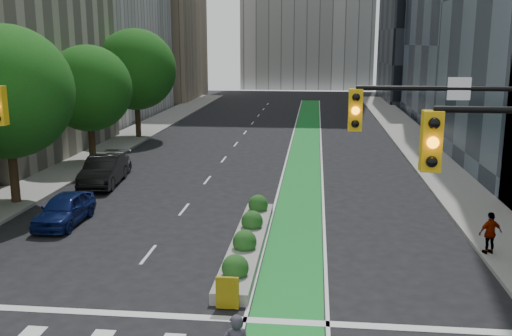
% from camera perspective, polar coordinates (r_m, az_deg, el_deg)
% --- Properties ---
extents(sidewalk_left, '(3.60, 90.00, 0.15)m').
position_cam_1_polar(sidewalk_left, '(42.61, -15.48, 1.45)').
color(sidewalk_left, gray).
rests_on(sidewalk_left, ground).
extents(sidewalk_right, '(3.60, 90.00, 0.15)m').
position_cam_1_polar(sidewalk_right, '(40.51, 17.38, 0.78)').
color(sidewalk_right, gray).
rests_on(sidewalk_right, ground).
extents(bike_lane_paint, '(2.20, 70.00, 0.01)m').
position_cam_1_polar(bike_lane_paint, '(44.62, 4.98, 2.26)').
color(bike_lane_paint, '#17822C').
rests_on(bike_lane_paint, ground).
extents(building_tan_far, '(14.00, 16.00, 26.00)m').
position_cam_1_polar(building_tan_far, '(83.51, -10.94, 15.79)').
color(building_tan_far, tan).
rests_on(building_tan_far, ground).
extents(tree_mid, '(6.40, 6.40, 8.78)m').
position_cam_1_polar(tree_mid, '(29.89, -23.71, 6.97)').
color(tree_mid, black).
rests_on(tree_mid, ground).
extents(tree_midfar, '(5.60, 5.60, 7.76)m').
position_cam_1_polar(tree_midfar, '(38.92, -16.40, 7.64)').
color(tree_midfar, black).
rests_on(tree_midfar, ground).
extents(tree_far, '(6.60, 6.60, 9.00)m').
position_cam_1_polar(tree_far, '(48.26, -11.94, 9.61)').
color(tree_far, black).
rests_on(tree_far, ground).
extents(median_planter, '(1.20, 10.26, 1.10)m').
position_cam_1_polar(median_planter, '(22.40, -0.81, -7.17)').
color(median_planter, gray).
rests_on(median_planter, ground).
extents(parked_car_left_near, '(1.66, 4.07, 1.38)m').
position_cam_1_polar(parked_car_left_near, '(26.61, -18.61, -3.91)').
color(parked_car_left_near, '#0D194F').
rests_on(parked_car_left_near, ground).
extents(parked_car_left_mid, '(2.25, 5.16, 1.65)m').
position_cam_1_polar(parked_car_left_mid, '(33.18, -14.99, -0.26)').
color(parked_car_left_mid, black).
rests_on(parked_car_left_mid, ground).
extents(parked_car_left_far, '(2.36, 4.80, 1.34)m').
position_cam_1_polar(parked_car_left_far, '(34.88, -14.40, 0.13)').
color(parked_car_left_far, '#56585B').
rests_on(parked_car_left_far, ground).
extents(pedestrian_far, '(1.02, 0.67, 1.60)m').
position_cam_1_polar(pedestrian_far, '(23.08, 22.39, -6.03)').
color(pedestrian_far, gray).
rests_on(pedestrian_far, sidewalk_right).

